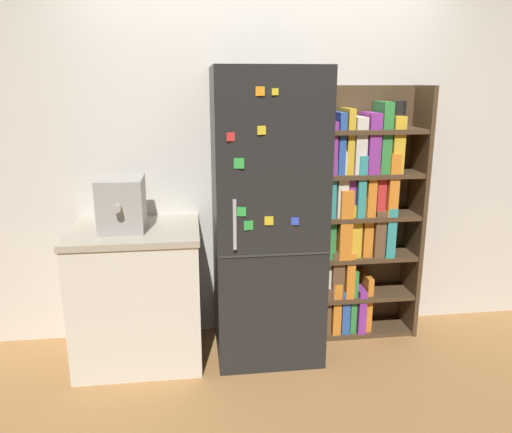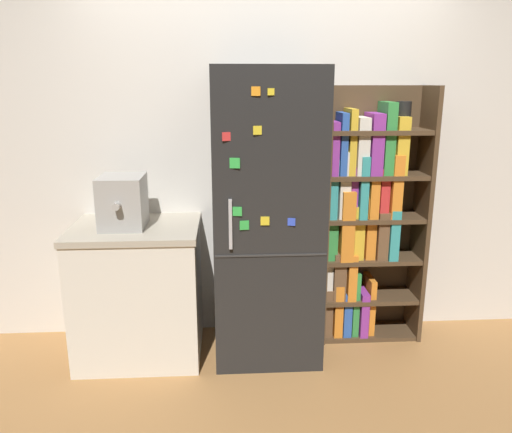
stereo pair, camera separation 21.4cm
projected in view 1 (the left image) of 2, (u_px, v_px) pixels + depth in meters
name	position (u px, v px, depth m)	size (l,w,h in m)	color
ground_plane	(269.00, 357.00, 3.37)	(16.00, 16.00, 0.00)	#A87542
wall_back	(260.00, 156.00, 3.49)	(8.00, 0.05, 2.60)	silver
refrigerator	(267.00, 217.00, 3.25)	(0.68, 0.67, 1.89)	black
bookshelf	(360.00, 216.00, 3.53)	(0.72, 0.32, 1.78)	#4C3823
kitchen_counter	(138.00, 294.00, 3.27)	(0.82, 0.66, 0.90)	silver
espresso_machine	(122.00, 204.00, 3.09)	(0.27, 0.37, 0.33)	#A5A39E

